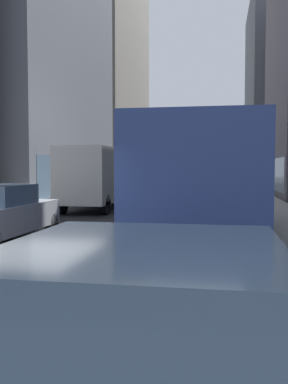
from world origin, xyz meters
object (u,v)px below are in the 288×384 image
object	(u,v)px
car_grey_wagon	(148,360)
box_truck	(99,176)
transit_bus	(205,178)
car_red_coupe	(193,185)
car_yellow_taxi	(167,179)
dalmatian_dog	(97,255)

from	to	relation	value
car_grey_wagon	box_truck	size ratio (longest dim) A/B	0.56
transit_bus	box_truck	size ratio (longest dim) A/B	1.54
car_red_coupe	car_yellow_taxi	world-z (taller)	same
car_yellow_taxi	dalmatian_dog	bearing A→B (deg)	-84.76
transit_bus	car_red_coupe	xyz separation A→B (m)	(-1.60, 19.56, -0.95)
car_red_coupe	box_truck	world-z (taller)	box_truck
car_yellow_taxi	box_truck	distance (m)	28.42
car_grey_wagon	car_red_coupe	xyz separation A→B (m)	(-1.60, 29.51, 0.00)
box_truck	car_yellow_taxi	bearing A→B (deg)	90.00
car_red_coupe	car_yellow_taxi	bearing A→B (deg)	103.00
car_grey_wagon	transit_bus	bearing A→B (deg)	90.00
car_grey_wagon	car_yellow_taxi	distance (m)	47.17
transit_bus	dalmatian_dog	xyz separation A→B (m)	(-1.74, -5.20, -1.26)
transit_bus	car_red_coupe	world-z (taller)	transit_bus
car_grey_wagon	car_yellow_taxi	world-z (taller)	same
car_red_coupe	car_yellow_taxi	size ratio (longest dim) A/B	1.03
car_red_coupe	dalmatian_dog	world-z (taller)	car_red_coupe
car_grey_wagon	dalmatian_dog	bearing A→B (deg)	110.12
car_grey_wagon	dalmatian_dog	distance (m)	5.06
transit_bus	car_yellow_taxi	size ratio (longest dim) A/B	2.57
transit_bus	car_grey_wagon	bearing A→B (deg)	-90.00
transit_bus	car_grey_wagon	size ratio (longest dim) A/B	2.75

